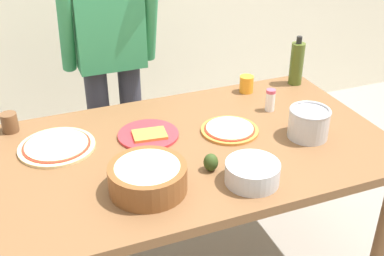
{
  "coord_description": "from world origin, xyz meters",
  "views": [
    {
      "loc": [
        -0.65,
        -1.59,
        1.8
      ],
      "look_at": [
        0.0,
        0.05,
        0.81
      ],
      "focal_mm": 45.21,
      "sensor_mm": 36.0,
      "label": 1
    }
  ],
  "objects_px": {
    "cup_small_brown": "(10,123)",
    "salt_shaker": "(270,100)",
    "person_cook": "(110,49)",
    "steel_pot": "(309,123)",
    "pizza_raw_on_board": "(57,146)",
    "avocado": "(211,162)",
    "cup_orange": "(246,84)",
    "olive_oil_bottle": "(297,63)",
    "dining_table": "(196,162)",
    "mixing_bowl_steel": "(252,173)",
    "pizza_cooked_on_tray": "(230,130)",
    "plate_with_slice": "(149,135)",
    "popcorn_bowl": "(148,175)"
  },
  "relations": [
    {
      "from": "popcorn_bowl",
      "to": "cup_orange",
      "type": "height_order",
      "value": "popcorn_bowl"
    },
    {
      "from": "pizza_raw_on_board",
      "to": "plate_with_slice",
      "type": "xyz_separation_m",
      "value": [
        0.38,
        -0.05,
        -0.0
      ]
    },
    {
      "from": "person_cook",
      "to": "pizza_cooked_on_tray",
      "type": "bearing_deg",
      "value": -64.07
    },
    {
      "from": "steel_pot",
      "to": "cup_small_brown",
      "type": "height_order",
      "value": "steel_pot"
    },
    {
      "from": "olive_oil_bottle",
      "to": "person_cook",
      "type": "bearing_deg",
      "value": 157.0
    },
    {
      "from": "cup_small_brown",
      "to": "avocado",
      "type": "relative_size",
      "value": 1.21
    },
    {
      "from": "cup_orange",
      "to": "mixing_bowl_steel",
      "type": "bearing_deg",
      "value": -115.62
    },
    {
      "from": "person_cook",
      "to": "steel_pot",
      "type": "xyz_separation_m",
      "value": [
        0.63,
        -0.87,
        -0.11
      ]
    },
    {
      "from": "cup_small_brown",
      "to": "salt_shaker",
      "type": "distance_m",
      "value": 1.17
    },
    {
      "from": "person_cook",
      "to": "avocado",
      "type": "distance_m",
      "value": 0.98
    },
    {
      "from": "dining_table",
      "to": "pizza_cooked_on_tray",
      "type": "distance_m",
      "value": 0.21
    },
    {
      "from": "steel_pot",
      "to": "pizza_cooked_on_tray",
      "type": "bearing_deg",
      "value": 151.03
    },
    {
      "from": "steel_pot",
      "to": "cup_orange",
      "type": "xyz_separation_m",
      "value": [
        -0.04,
        0.5,
        -0.02
      ]
    },
    {
      "from": "dining_table",
      "to": "salt_shaker",
      "type": "xyz_separation_m",
      "value": [
        0.43,
        0.16,
        0.14
      ]
    },
    {
      "from": "cup_small_brown",
      "to": "salt_shaker",
      "type": "relative_size",
      "value": 0.8
    },
    {
      "from": "mixing_bowl_steel",
      "to": "salt_shaker",
      "type": "height_order",
      "value": "salt_shaker"
    },
    {
      "from": "dining_table",
      "to": "pizza_raw_on_board",
      "type": "height_order",
      "value": "pizza_raw_on_board"
    },
    {
      "from": "dining_table",
      "to": "avocado",
      "type": "height_order",
      "value": "avocado"
    },
    {
      "from": "plate_with_slice",
      "to": "salt_shaker",
      "type": "distance_m",
      "value": 0.6
    },
    {
      "from": "steel_pot",
      "to": "cup_orange",
      "type": "relative_size",
      "value": 2.04
    },
    {
      "from": "person_cook",
      "to": "pizza_raw_on_board",
      "type": "height_order",
      "value": "person_cook"
    },
    {
      "from": "salt_shaker",
      "to": "avocado",
      "type": "relative_size",
      "value": 1.51
    },
    {
      "from": "cup_orange",
      "to": "cup_small_brown",
      "type": "distance_m",
      "value": 1.13
    },
    {
      "from": "pizza_raw_on_board",
      "to": "pizza_cooked_on_tray",
      "type": "relative_size",
      "value": 1.24
    },
    {
      "from": "dining_table",
      "to": "olive_oil_bottle",
      "type": "distance_m",
      "value": 0.83
    },
    {
      "from": "dining_table",
      "to": "avocado",
      "type": "bearing_deg",
      "value": -96.1
    },
    {
      "from": "dining_table",
      "to": "person_cook",
      "type": "height_order",
      "value": "person_cook"
    },
    {
      "from": "mixing_bowl_steel",
      "to": "cup_orange",
      "type": "relative_size",
      "value": 2.35
    },
    {
      "from": "person_cook",
      "to": "cup_small_brown",
      "type": "height_order",
      "value": "person_cook"
    },
    {
      "from": "olive_oil_bottle",
      "to": "cup_small_brown",
      "type": "xyz_separation_m",
      "value": [
        -1.42,
        0.01,
        -0.07
      ]
    },
    {
      "from": "person_cook",
      "to": "pizza_cooked_on_tray",
      "type": "relative_size",
      "value": 6.48
    },
    {
      "from": "olive_oil_bottle",
      "to": "steel_pot",
      "type": "relative_size",
      "value": 1.48
    },
    {
      "from": "pizza_raw_on_board",
      "to": "cup_small_brown",
      "type": "height_order",
      "value": "cup_small_brown"
    },
    {
      "from": "mixing_bowl_steel",
      "to": "dining_table",
      "type": "bearing_deg",
      "value": 105.39
    },
    {
      "from": "dining_table",
      "to": "plate_with_slice",
      "type": "distance_m",
      "value": 0.24
    },
    {
      "from": "popcorn_bowl",
      "to": "olive_oil_bottle",
      "type": "relative_size",
      "value": 1.09
    },
    {
      "from": "person_cook",
      "to": "steel_pot",
      "type": "distance_m",
      "value": 1.08
    },
    {
      "from": "olive_oil_bottle",
      "to": "cup_orange",
      "type": "bearing_deg",
      "value": 179.96
    },
    {
      "from": "plate_with_slice",
      "to": "avocado",
      "type": "xyz_separation_m",
      "value": [
        0.14,
        -0.33,
        0.03
      ]
    },
    {
      "from": "salt_shaker",
      "to": "dining_table",
      "type": "bearing_deg",
      "value": -159.93
    },
    {
      "from": "cup_small_brown",
      "to": "avocado",
      "type": "xyz_separation_m",
      "value": [
        0.69,
        -0.59,
        -0.01
      ]
    },
    {
      "from": "steel_pot",
      "to": "cup_orange",
      "type": "bearing_deg",
      "value": 94.14
    },
    {
      "from": "dining_table",
      "to": "pizza_cooked_on_tray",
      "type": "height_order",
      "value": "pizza_cooked_on_tray"
    },
    {
      "from": "pizza_raw_on_board",
      "to": "avocado",
      "type": "height_order",
      "value": "avocado"
    },
    {
      "from": "cup_orange",
      "to": "salt_shaker",
      "type": "distance_m",
      "value": 0.22
    },
    {
      "from": "person_cook",
      "to": "steel_pot",
      "type": "relative_size",
      "value": 9.34
    },
    {
      "from": "olive_oil_bottle",
      "to": "avocado",
      "type": "bearing_deg",
      "value": -141.68
    },
    {
      "from": "cup_orange",
      "to": "avocado",
      "type": "xyz_separation_m",
      "value": [
        -0.45,
        -0.58,
        -0.01
      ]
    },
    {
      "from": "pizza_cooked_on_tray",
      "to": "avocado",
      "type": "relative_size",
      "value": 3.57
    },
    {
      "from": "mixing_bowl_steel",
      "to": "steel_pot",
      "type": "bearing_deg",
      "value": 28.96
    }
  ]
}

